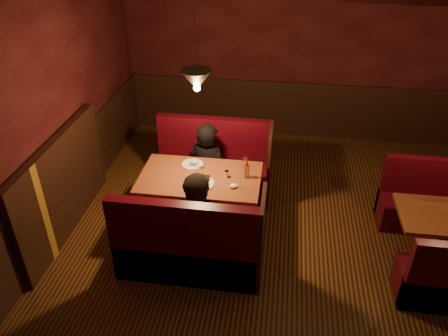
# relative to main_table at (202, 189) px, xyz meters

# --- Properties ---
(room) EXTENTS (6.02, 7.02, 2.92)m
(room) POSITION_rel_main_table_xyz_m (0.92, -0.61, 0.43)
(room) COLOR #311A0A
(room) RESTS_ON ground
(main_table) EXTENTS (1.49, 0.91, 1.05)m
(main_table) POSITION_rel_main_table_xyz_m (0.00, 0.00, 0.00)
(main_table) COLOR brown
(main_table) RESTS_ON ground
(main_bench_far) EXTENTS (1.64, 0.59, 1.12)m
(main_bench_far) POSITION_rel_main_table_xyz_m (0.02, 0.85, -0.26)
(main_bench_far) COLOR black
(main_bench_far) RESTS_ON ground
(main_bench_near) EXTENTS (1.64, 0.59, 1.12)m
(main_bench_near) POSITION_rel_main_table_xyz_m (0.02, -0.85, -0.26)
(main_bench_near) COLOR black
(main_bench_near) RESTS_ON ground
(second_table) EXTENTS (1.17, 0.75, 0.66)m
(second_table) POSITION_rel_main_table_xyz_m (2.93, -0.18, -0.13)
(second_table) COLOR brown
(second_table) RESTS_ON ground
(second_bench_far) EXTENTS (1.29, 0.48, 0.92)m
(second_bench_far) POSITION_rel_main_table_xyz_m (2.96, 0.52, -0.32)
(second_bench_far) COLOR black
(second_bench_far) RESTS_ON ground
(diner_a) EXTENTS (0.67, 0.53, 1.59)m
(diner_a) POSITION_rel_main_table_xyz_m (-0.02, 0.57, 0.18)
(diner_a) COLOR black
(diner_a) RESTS_ON ground
(diner_b) EXTENTS (0.86, 0.73, 1.54)m
(diner_b) POSITION_rel_main_table_xyz_m (0.11, -0.60, 0.15)
(diner_b) COLOR black
(diner_b) RESTS_ON ground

